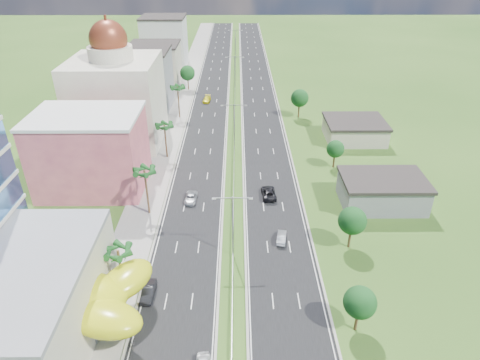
{
  "coord_description": "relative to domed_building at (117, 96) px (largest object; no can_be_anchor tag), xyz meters",
  "views": [
    {
      "loc": [
        0.79,
        -43.54,
        44.47
      ],
      "look_at": [
        1.2,
        22.01,
        7.0
      ],
      "focal_mm": 32.0,
      "sensor_mm": 36.0,
      "label": 1
    }
  ],
  "objects": [
    {
      "name": "domed_building",
      "position": [
        0.0,
        0.0,
        0.0
      ],
      "size": [
        20.0,
        20.0,
        28.7
      ],
      "color": "beige",
      "rests_on": "ground"
    },
    {
      "name": "road_left",
      "position": [
        20.5,
        35.0,
        -11.33
      ],
      "size": [
        11.0,
        260.0,
        0.04
      ],
      "primitive_type": "cube",
      "color": "black",
      "rests_on": "ground"
    },
    {
      "name": "ground",
      "position": [
        28.0,
        -55.0,
        -11.35
      ],
      "size": [
        500.0,
        500.0,
        0.0
      ],
      "primitive_type": "plane",
      "color": "#2D5119",
      "rests_on": "ground"
    },
    {
      "name": "median_guardrail",
      "position": [
        28.0,
        16.99,
        -10.74
      ],
      "size": [
        0.1,
        216.06,
        0.76
      ],
      "color": "gray",
      "rests_on": "ground"
    },
    {
      "name": "palm_tree_b",
      "position": [
        12.5,
        -53.0,
        -4.29
      ],
      "size": [
        3.6,
        3.6,
        8.1
      ],
      "color": "#47301C",
      "rests_on": "ground"
    },
    {
      "name": "streetlight_median_c",
      "position": [
        28.0,
        -5.0,
        -4.61
      ],
      "size": [
        6.04,
        0.25,
        11.0
      ],
      "color": "gray",
      "rests_on": "ground"
    },
    {
      "name": "leafy_tree_ra",
      "position": [
        44.0,
        -60.0,
        -6.58
      ],
      "size": [
        4.2,
        4.2,
        6.9
      ],
      "color": "#47301C",
      "rests_on": "ground"
    },
    {
      "name": "road_right",
      "position": [
        35.5,
        35.0,
        -11.33
      ],
      "size": [
        11.0,
        260.0,
        0.04
      ],
      "primitive_type": "cube",
      "color": "black",
      "rests_on": "ground"
    },
    {
      "name": "leafy_tree_lfar",
      "position": [
        12.5,
        40.0,
        -5.78
      ],
      "size": [
        4.9,
        4.9,
        8.05
      ],
      "color": "#47301C",
      "rests_on": "ground"
    },
    {
      "name": "car_dark_far_right",
      "position": [
        34.85,
        -27.21,
        -10.53
      ],
      "size": [
        2.95,
        5.82,
        1.58
      ],
      "primitive_type": "imported",
      "rotation": [
        0.0,
        0.0,
        3.2
      ],
      "color": "black",
      "rests_on": "road_right"
    },
    {
      "name": "leafy_tree_rb",
      "position": [
        47.0,
        -43.0,
        -6.18
      ],
      "size": [
        4.55,
        4.55,
        7.47
      ],
      "color": "#47301C",
      "rests_on": "ground"
    },
    {
      "name": "leafy_tree_rd",
      "position": [
        46.0,
        15.0,
        -5.78
      ],
      "size": [
        4.9,
        4.9,
        8.05
      ],
      "color": "#47301C",
      "rests_on": "ground"
    },
    {
      "name": "streetlight_median_b",
      "position": [
        28.0,
        -45.0,
        -4.61
      ],
      "size": [
        6.04,
        0.25,
        11.0
      ],
      "color": "gray",
      "rests_on": "ground"
    },
    {
      "name": "car_silver_mid_left",
      "position": [
        19.77,
        -28.83,
        -10.65
      ],
      "size": [
        2.4,
        4.84,
        1.32
      ],
      "primitive_type": "imported",
      "rotation": [
        0.0,
        0.0,
        -0.05
      ],
      "color": "#9A9CA1",
      "rests_on": "road_left"
    },
    {
      "name": "leafy_tree_rc",
      "position": [
        50.0,
        -15.0,
        -6.98
      ],
      "size": [
        3.85,
        3.85,
        6.33
      ],
      "color": "#47301C",
      "rests_on": "ground"
    },
    {
      "name": "pink_shophouse",
      "position": [
        0.0,
        -23.0,
        -3.85
      ],
      "size": [
        20.0,
        15.0,
        15.0
      ],
      "primitive_type": "cube",
      "color": "#B54A5E",
      "rests_on": "ground"
    },
    {
      "name": "car_silver_right",
      "position": [
        36.11,
        -41.34,
        -10.64
      ],
      "size": [
        2.08,
        4.3,
        1.36
      ],
      "primitive_type": "imported",
      "rotation": [
        0.0,
        0.0,
        2.98
      ],
      "color": "#95979B",
      "rests_on": "road_right"
    },
    {
      "name": "car_dark_left",
      "position": [
        16.1,
        -53.84,
        -10.54
      ],
      "size": [
        1.73,
        4.72,
        1.54
      ],
      "primitive_type": "imported",
      "rotation": [
        0.0,
        0.0,
        -0.02
      ],
      "color": "black",
      "rests_on": "road_left"
    },
    {
      "name": "midrise_beige",
      "position": [
        1.0,
        47.0,
        -4.85
      ],
      "size": [
        16.0,
        15.0,
        13.0
      ],
      "primitive_type": "cube",
      "color": "#BEB59C",
      "rests_on": "ground"
    },
    {
      "name": "motorcycle",
      "position": [
        15.7,
        -62.88,
        -10.65
      ],
      "size": [
        0.73,
        2.09,
        1.32
      ],
      "primitive_type": "imported",
      "rotation": [
        0.0,
        0.0,
        0.05
      ],
      "color": "black",
      "rests_on": "road_left"
    },
    {
      "name": "car_yellow_far_left",
      "position": [
        19.36,
        28.13,
        -10.56
      ],
      "size": [
        2.53,
        5.33,
        1.5
      ],
      "primitive_type": "imported",
      "rotation": [
        0.0,
        0.0,
        -0.08
      ],
      "color": "gold",
      "rests_on": "road_left"
    },
    {
      "name": "sidewalk_left",
      "position": [
        11.0,
        35.0,
        -11.29
      ],
      "size": [
        7.0,
        260.0,
        0.12
      ],
      "primitive_type": "cube",
      "color": "gray",
      "rests_on": "ground"
    },
    {
      "name": "streetlight_median_e",
      "position": [
        28.0,
        85.0,
        -4.61
      ],
      "size": [
        6.04,
        0.25,
        11.0
      ],
      "color": "gray",
      "rests_on": "ground"
    },
    {
      "name": "streetlight_median_d",
      "position": [
        28.0,
        40.0,
        -4.61
      ],
      "size": [
        6.04,
        0.25,
        11.0
      ],
      "color": "gray",
      "rests_on": "ground"
    },
    {
      "name": "midrise_white",
      "position": [
        1.0,
        70.0,
        -2.35
      ],
      "size": [
        16.0,
        15.0,
        18.0
      ],
      "primitive_type": "cube",
      "color": "silver",
      "rests_on": "ground"
    },
    {
      "name": "palm_tree_e",
      "position": [
        12.5,
        15.0,
        -3.05
      ],
      "size": [
        3.6,
        3.6,
        9.4
      ],
      "color": "#47301C",
      "rests_on": "ground"
    },
    {
      "name": "midrise_grey",
      "position": [
        1.0,
        25.0,
        -3.35
      ],
      "size": [
        16.0,
        15.0,
        16.0
      ],
      "primitive_type": "cube",
      "color": "gray",
      "rests_on": "ground"
    },
    {
      "name": "lime_canopy",
      "position": [
        8.0,
        -59.0,
        -6.36
      ],
      "size": [
        18.0,
        15.0,
        7.4
      ],
      "color": "#B9BE12",
      "rests_on": "ground"
    },
    {
      "name": "palm_tree_c",
      "position": [
        12.5,
        -33.0,
        -2.85
      ],
      "size": [
        3.6,
        3.6,
        9.6
      ],
      "color": "#47301C",
      "rests_on": "ground"
    },
    {
      "name": "shed_near",
      "position": [
        56.0,
        -30.0,
        -8.85
      ],
      "size": [
        15.0,
        10.0,
        5.0
      ],
      "primitive_type": "cube",
      "color": "gray",
      "rests_on": "ground"
    },
    {
      "name": "shed_far",
      "position": [
        58.0,
        -0.0,
        -9.15
      ],
      "size": [
        14.0,
        12.0,
        4.4
      ],
      "primitive_type": "cube",
      "color": "#BEB59C",
      "rests_on": "ground"
    },
    {
      "name": "palm_tree_d",
      "position": [
        12.5,
        -10.0,
        -3.81
      ],
      "size": [
        3.6,
        3.6,
        8.6
      ],
      "color": "#47301C",
      "rests_on": "ground"
    }
  ]
}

